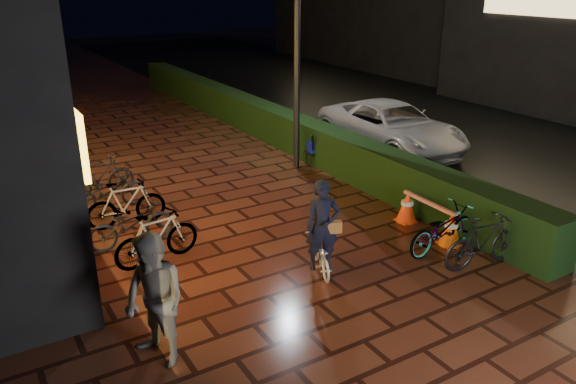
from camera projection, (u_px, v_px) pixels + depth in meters
ground at (327, 277)px, 9.25m from camera, size 80.00×80.00×0.00m
asphalt_road at (471, 133)px, 17.57m from camera, size 11.00×60.00×0.01m
hedge at (266, 121)px, 17.03m from camera, size 0.70×20.00×1.00m
bystander_person at (155, 301)px, 6.96m from camera, size 0.93×1.04×1.78m
van at (391, 127)px, 15.75m from camera, size 2.19×4.73×1.31m
lamp_post_hedge at (297, 39)px, 13.39m from camera, size 0.55×0.28×5.84m
lamp_post_sf at (42, 43)px, 13.96m from camera, size 0.53×0.16×5.55m
cyclist at (322, 239)px, 9.20m from camera, size 0.79×1.21×1.64m
traffic_barrier at (428, 217)px, 10.75m from camera, size 0.44×1.61×0.65m
cart_assembly at (315, 148)px, 14.48m from camera, size 0.57×0.50×0.92m
parked_bikes_storefront at (122, 205)px, 10.99m from camera, size 1.79×4.16×0.93m
parked_bikes_hedge at (461, 235)px, 9.74m from camera, size 1.77×1.45×0.93m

